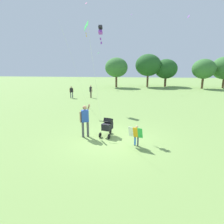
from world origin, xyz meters
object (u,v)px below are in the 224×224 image
Objects in this scene: person_sitting_far at (91,90)px; person_red_shirt at (71,91)px; stroller at (108,125)px; kite_adult_black at (100,31)px; kite_orange_delta at (86,28)px; child_with_butterfly_kite at (136,134)px; person_adult_flyer at (85,118)px.

person_red_shirt is at bearing -167.47° from person_sitting_far.
kite_adult_black reaches higher than stroller.
kite_orange_delta is 8.31m from person_red_shirt.
kite_adult_black is at bearing -61.50° from person_red_shirt.
kite_adult_black is at bearing 110.29° from stroller.
child_with_butterfly_kite is 6.38m from kite_adult_black.
kite_orange_delta reaches higher than kite_adult_black.
person_red_shirt is at bearing 120.46° from child_with_butterfly_kite.
person_adult_flyer is 13.42m from person_sitting_far.
kite_orange_delta is at bearing -54.66° from person_red_shirt.
person_adult_flyer is 0.23× the size of kite_orange_delta.
person_sitting_far is (-4.07, 12.79, 0.30)m from stroller.
stroller is (1.17, 0.31, -0.44)m from person_adult_flyer.
child_with_butterfly_kite is at bearing -62.22° from kite_orange_delta.
kite_adult_black is 12.83m from person_red_shirt.
person_adult_flyer is at bearing -165.05° from stroller.
person_adult_flyer is 0.30× the size of kite_adult_black.
person_sitting_far is (-0.94, 5.04, -6.12)m from kite_orange_delta.
stroller is (-1.58, 1.19, -0.01)m from child_with_butterfly_kite.
person_adult_flyer is at bearing -67.65° from person_red_shirt.
person_red_shirt is at bearing 125.34° from kite_orange_delta.
stroller is 0.18× the size of kite_adult_black.
kite_orange_delta is (-2.44, 5.88, 1.28)m from kite_adult_black.
stroller is 0.78× the size of person_red_shirt.
person_red_shirt is (-7.92, 13.47, 0.22)m from child_with_butterfly_kite.
child_with_butterfly_kite is 0.90× the size of stroller.
child_with_butterfly_kite is 15.63m from person_red_shirt.
kite_orange_delta is 5.43× the size of person_red_shirt.
person_adult_flyer is 1.62× the size of stroller.
kite_adult_black is at bearing 77.67° from person_adult_flyer.
person_adult_flyer is 5.20m from kite_adult_black.
child_with_butterfly_kite is 0.13× the size of kite_orange_delta.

